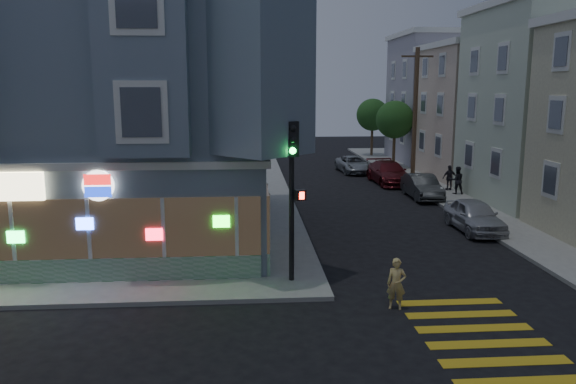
{
  "coord_description": "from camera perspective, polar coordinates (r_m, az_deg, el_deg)",
  "views": [
    {
      "loc": [
        0.36,
        -14.23,
        6.5
      ],
      "look_at": [
        1.89,
        6.32,
        2.64
      ],
      "focal_mm": 35.0,
      "sensor_mm": 36.0,
      "label": 1
    }
  ],
  "objects": [
    {
      "name": "street_tree_far",
      "position": [
        53.61,
        8.58,
        7.75
      ],
      "size": [
        3.0,
        3.0,
        5.3
      ],
      "color": "#4C3826",
      "rests_on": "sidewalk_ne"
    },
    {
      "name": "pedestrian_a",
      "position": [
        35.28,
        16.8,
        1.16
      ],
      "size": [
        0.86,
        0.7,
        1.66
      ],
      "primitive_type": "imported",
      "rotation": [
        0.0,
        0.0,
        3.05
      ],
      "color": "black",
      "rests_on": "sidewalk_ne"
    },
    {
      "name": "sidewalk_ne",
      "position": [
        44.04,
        26.74,
        1.08
      ],
      "size": [
        24.0,
        42.0,
        0.15
      ],
      "primitive_type": "cube",
      "color": "gray",
      "rests_on": "ground"
    },
    {
      "name": "utility_pole",
      "position": [
        40.0,
        12.79,
        7.91
      ],
      "size": [
        2.2,
        0.3,
        9.0
      ],
      "color": "#4C3826",
      "rests_on": "sidewalk_ne"
    },
    {
      "name": "street_tree_near",
      "position": [
        45.86,
        10.8,
        7.22
      ],
      "size": [
        3.0,
        3.0,
        5.3
      ],
      "color": "#4C3826",
      "rests_on": "sidewalk_ne"
    },
    {
      "name": "parked_car_d",
      "position": [
        43.56,
        6.7,
        2.8
      ],
      "size": [
        2.47,
        4.71,
        1.27
      ],
      "primitive_type": "imported",
      "rotation": [
        0.0,
        0.0,
        0.08
      ],
      "color": "#9A9FA4",
      "rests_on": "ground"
    },
    {
      "name": "parked_car_c",
      "position": [
        38.83,
        10.2,
        1.93
      ],
      "size": [
        2.38,
        5.3,
        1.51
      ],
      "primitive_type": "imported",
      "rotation": [
        0.0,
        0.0,
        0.05
      ],
      "color": "#5C151B",
      "rests_on": "ground"
    },
    {
      "name": "ground",
      "position": [
        15.65,
        -5.34,
        -13.99
      ],
      "size": [
        120.0,
        120.0,
        0.0
      ],
      "primitive_type": "plane",
      "color": "black",
      "rests_on": "ground"
    },
    {
      "name": "parked_car_b",
      "position": [
        34.09,
        13.47,
        0.53
      ],
      "size": [
        1.52,
        4.3,
        1.41
      ],
      "primitive_type": "imported",
      "rotation": [
        0.0,
        0.0,
        -0.01
      ],
      "color": "#323537",
      "rests_on": "ground"
    },
    {
      "name": "corner_building",
      "position": [
        26.01,
        -18.62,
        8.56
      ],
      "size": [
        14.6,
        14.6,
        11.4
      ],
      "color": "slate",
      "rests_on": "sidewalk_nw"
    },
    {
      "name": "pedestrian_b",
      "position": [
        36.46,
        16.09,
        1.41
      ],
      "size": [
        0.96,
        0.5,
        1.56
      ],
      "primitive_type": "imported",
      "rotation": [
        0.0,
        0.0,
        3.28
      ],
      "color": "#28242C",
      "rests_on": "sidewalk_ne"
    },
    {
      "name": "sidewalk_nw",
      "position": [
        40.24,
        -24.34,
        0.47
      ],
      "size": [
        33.0,
        42.0,
        0.15
      ],
      "primitive_type": "cube",
      "color": "gray",
      "rests_on": "ground"
    },
    {
      "name": "fire_hydrant",
      "position": [
        32.8,
        15.31,
        -0.19
      ],
      "size": [
        0.46,
        0.27,
        0.8
      ],
      "color": "silver",
      "rests_on": "sidewalk_ne"
    },
    {
      "name": "row_house_c",
      "position": [
        43.69,
        21.92,
        7.43
      ],
      "size": [
        12.0,
        8.6,
        9.0
      ],
      "primitive_type": "cube",
      "color": "#BFA794",
      "rests_on": "sidewalk_ne"
    },
    {
      "name": "running_child",
      "position": [
        17.12,
        10.96,
        -9.14
      ],
      "size": [
        0.65,
        0.52,
        1.54
      ],
      "primitive_type": "imported",
      "rotation": [
        0.0,
        0.0,
        -0.3
      ],
      "color": "#D4B86C",
      "rests_on": "ground"
    },
    {
      "name": "row_house_d",
      "position": [
        51.9,
        17.6,
        8.91
      ],
      "size": [
        12.0,
        8.6,
        10.5
      ],
      "primitive_type": "cube",
      "color": "#948E9D",
      "rests_on": "sidewalk_ne"
    },
    {
      "name": "parked_car_a",
      "position": [
        26.98,
        18.41,
        -2.29
      ],
      "size": [
        1.75,
        4.29,
        1.46
      ],
      "primitive_type": "imported",
      "rotation": [
        0.0,
        0.0,
        -0.01
      ],
      "color": "#B4B5BC",
      "rests_on": "ground"
    },
    {
      "name": "traffic_signal",
      "position": [
        18.01,
        0.47,
        1.82
      ],
      "size": [
        0.67,
        0.6,
        5.32
      ],
      "rotation": [
        0.0,
        0.0,
        0.33
      ],
      "color": "black",
      "rests_on": "sidewalk_nw"
    }
  ]
}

